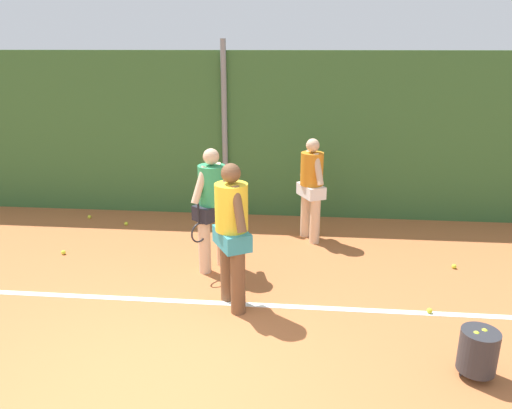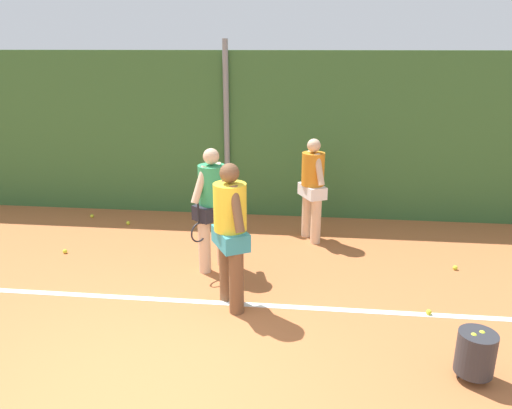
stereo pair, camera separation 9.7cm
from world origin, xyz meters
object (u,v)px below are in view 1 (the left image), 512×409
Objects in this scene: player_foreground_near at (232,229)px; tennis_ball_10 at (126,224)px; tennis_ball_8 at (454,266)px; tennis_ball_4 at (63,252)px; ball_hopper at (478,351)px; tennis_ball_0 at (430,311)px; tennis_ball_7 at (89,217)px; player_backcourt_far at (311,184)px; player_midcourt at (212,203)px.

tennis_ball_10 is at bearing 11.97° from player_foreground_near.
tennis_ball_4 is at bearing -179.32° from tennis_ball_8.
tennis_ball_8 is at bearing 78.60° from ball_hopper.
tennis_ball_10 is (-2.29, 2.59, -0.98)m from player_foreground_near.
tennis_ball_0 is at bearing -118.53° from player_foreground_near.
player_foreground_near is at bearing -24.35° from tennis_ball_4.
player_backcourt_far is at bearing -8.40° from tennis_ball_7.
player_foreground_near is at bearing 129.96° from player_backcourt_far.
player_foreground_near is 27.22× the size of tennis_ball_10.
tennis_ball_7 is at bearing 165.90° from tennis_ball_8.
tennis_ball_7 is (-5.61, 3.99, -0.26)m from ball_hopper.
tennis_ball_0 is 6.15m from tennis_ball_7.
player_backcourt_far is at bearing 155.57° from tennis_ball_8.
tennis_ball_0 is at bearing -13.35° from tennis_ball_4.
player_foreground_near is 3.59m from tennis_ball_10.
tennis_ball_7 is at bearing 160.31° from tennis_ball_10.
player_backcourt_far is 25.38× the size of tennis_ball_0.
player_backcourt_far is (0.95, 2.28, -0.07)m from player_foreground_near.
player_foreground_near is at bearing -48.48° from tennis_ball_10.
tennis_ball_0 is 1.00× the size of tennis_ball_8.
player_foreground_near is at bearing -42.90° from tennis_ball_7.
player_midcourt is (-0.42, 1.03, -0.03)m from player_foreground_near.
tennis_ball_8 is (3.02, 1.34, -0.98)m from player_foreground_near.
tennis_ball_10 is (-4.81, 3.71, -0.26)m from ball_hopper.
player_midcourt is 26.46× the size of tennis_ball_7.
tennis_ball_10 is at bearing 142.38° from ball_hopper.
player_midcourt reaches higher than tennis_ball_8.
player_midcourt is at bearing -7.19° from player_foreground_near.
player_foreground_near reaches higher than ball_hopper.
player_midcourt is 3.58m from tennis_ball_8.
player_foreground_near is at bearing -156.05° from tennis_ball_8.
player_backcourt_far is 3.38m from tennis_ball_10.
player_backcourt_far reaches higher than tennis_ball_0.
player_midcourt is at bearing -5.87° from tennis_ball_4.
ball_hopper is 1.20m from tennis_ball_0.
player_backcourt_far is 4.19m from tennis_ball_7.
tennis_ball_4 is 5.82m from tennis_ball_8.
tennis_ball_7 is at bearing 54.28° from player_backcourt_far.
player_foreground_near reaches higher than tennis_ball_7.
tennis_ball_8 is (0.65, 1.30, 0.00)m from tennis_ball_0.
tennis_ball_0 and tennis_ball_8 have the same top height.
tennis_ball_8 is at bearing -141.75° from player_backcourt_far.
ball_hopper is 6.08m from tennis_ball_10.
ball_hopper is 7.78× the size of tennis_ball_10.
tennis_ball_10 is (0.52, 1.32, 0.00)m from tennis_ball_4.
player_foreground_near reaches higher than tennis_ball_10.
player_foreground_near is 1.03× the size of player_midcourt.
ball_hopper is 7.78× the size of tennis_ball_7.
player_foreground_near is 27.22× the size of tennis_ball_4.
player_backcourt_far is 25.38× the size of tennis_ball_4.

